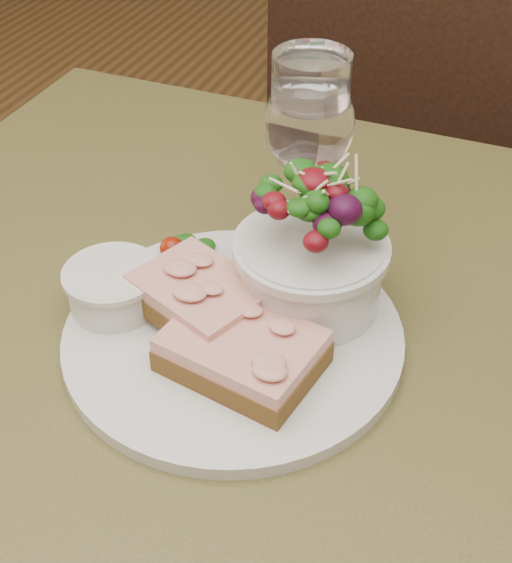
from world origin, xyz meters
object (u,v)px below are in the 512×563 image
at_px(dinner_plate, 233,335).
at_px(sandwich_back, 200,297).
at_px(wine_glass, 309,129).
at_px(cafe_table, 235,422).
at_px(salad_bowl, 311,244).
at_px(chair_far, 418,274).
at_px(sandwich_front, 242,351).
at_px(ramekin, 113,286).

relative_size(dinner_plate, sandwich_back, 2.22).
distance_m(dinner_plate, wine_glass, 0.18).
relative_size(cafe_table, sandwich_back, 6.50).
height_order(dinner_plate, wine_glass, wine_glass).
distance_m(cafe_table, dinner_plate, 0.11).
bearing_deg(salad_bowl, chair_far, 89.65).
relative_size(cafe_table, sandwich_front, 6.40).
distance_m(cafe_table, sandwich_back, 0.14).
distance_m(ramekin, wine_glass, 0.21).
bearing_deg(sandwich_back, salad_bowl, 57.82).
bearing_deg(sandwich_front, dinner_plate, 133.79).
height_order(cafe_table, chair_far, chair_far).
relative_size(salad_bowl, wine_glass, 0.73).
relative_size(sandwich_front, ramekin, 1.69).
height_order(chair_far, sandwich_back, chair_far).
bearing_deg(ramekin, dinner_plate, 4.40).
xyz_separation_m(cafe_table, chair_far, (0.05, 0.72, -0.36)).
distance_m(sandwich_front, salad_bowl, 0.10).
relative_size(chair_far, wine_glass, 5.14).
height_order(sandwich_front, wine_glass, wine_glass).
bearing_deg(sandwich_front, salad_bowl, 86.62).
bearing_deg(wine_glass, ramekin, -127.52).
height_order(chair_far, salad_bowl, chair_far).
distance_m(sandwich_front, sandwich_back, 0.06).
relative_size(sandwich_front, wine_glass, 0.71).
height_order(dinner_plate, sandwich_back, sandwich_back).
bearing_deg(chair_far, wine_glass, 96.90).
bearing_deg(dinner_plate, sandwich_back, 173.42).
relative_size(dinner_plate, wine_glass, 1.56).
height_order(cafe_table, sandwich_back, sandwich_back).
xyz_separation_m(chair_far, salad_bowl, (-0.00, -0.66, 0.53)).
xyz_separation_m(cafe_table, sandwich_back, (-0.03, 0.00, 0.14)).
height_order(salad_bowl, wine_glass, wine_glass).
xyz_separation_m(chair_far, ramekin, (-0.15, -0.73, 0.49)).
bearing_deg(wine_glass, salad_bowl, -68.34).
relative_size(chair_far, sandwich_back, 7.31).
distance_m(chair_far, sandwich_back, 0.87).
relative_size(ramekin, wine_glass, 0.42).
height_order(ramekin, wine_glass, wine_glass).
distance_m(sandwich_front, wine_glass, 0.20).
relative_size(dinner_plate, sandwich_front, 2.19).
height_order(cafe_table, salad_bowl, salad_bowl).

